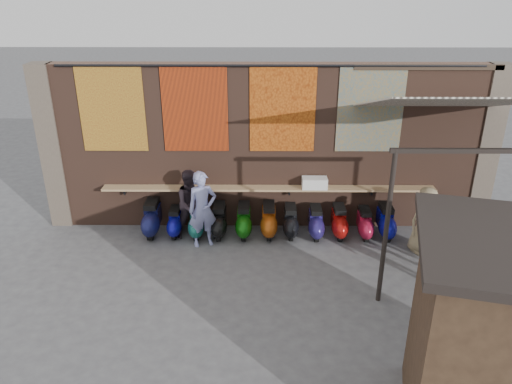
% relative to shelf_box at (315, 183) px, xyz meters
% --- Properties ---
extents(ground, '(70.00, 70.00, 0.00)m').
position_rel_shelf_box_xyz_m(ground, '(-1.09, -2.30, -1.26)').
color(ground, '#474749').
rests_on(ground, ground).
extents(brick_wall, '(10.00, 0.40, 4.00)m').
position_rel_shelf_box_xyz_m(brick_wall, '(-1.09, 0.40, 0.74)').
color(brick_wall, brown).
rests_on(brick_wall, ground).
extents(pier_left, '(0.50, 0.50, 4.00)m').
position_rel_shelf_box_xyz_m(pier_left, '(-6.29, 0.40, 0.74)').
color(pier_left, '#4C4238').
rests_on(pier_left, ground).
extents(pier_right, '(0.50, 0.50, 4.00)m').
position_rel_shelf_box_xyz_m(pier_right, '(4.11, 0.40, 0.74)').
color(pier_right, '#4C4238').
rests_on(pier_right, ground).
extents(eating_counter, '(8.00, 0.32, 0.05)m').
position_rel_shelf_box_xyz_m(eating_counter, '(-1.09, 0.03, -0.16)').
color(eating_counter, '#9E7A51').
rests_on(eating_counter, brick_wall).
extents(shelf_box, '(0.60, 0.30, 0.26)m').
position_rel_shelf_box_xyz_m(shelf_box, '(0.00, 0.00, 0.00)').
color(shelf_box, white).
rests_on(shelf_box, eating_counter).
extents(tapestry_redgold, '(1.50, 0.02, 2.00)m').
position_rel_shelf_box_xyz_m(tapestry_redgold, '(-4.69, 0.18, 1.74)').
color(tapestry_redgold, maroon).
rests_on(tapestry_redgold, brick_wall).
extents(tapestry_sun, '(1.50, 0.02, 2.00)m').
position_rel_shelf_box_xyz_m(tapestry_sun, '(-2.79, 0.18, 1.74)').
color(tapestry_sun, '#E5400D').
rests_on(tapestry_sun, brick_wall).
extents(tapestry_orange, '(1.50, 0.02, 2.00)m').
position_rel_shelf_box_xyz_m(tapestry_orange, '(-0.79, 0.18, 1.74)').
color(tapestry_orange, '#B45716').
rests_on(tapestry_orange, brick_wall).
extents(tapestry_multi, '(1.50, 0.02, 2.00)m').
position_rel_shelf_box_xyz_m(tapestry_multi, '(1.21, 0.18, 1.74)').
color(tapestry_multi, '#21587B').
rests_on(tapestry_multi, brick_wall).
extents(hang_rail, '(9.50, 0.06, 0.06)m').
position_rel_shelf_box_xyz_m(hang_rail, '(-1.09, 0.17, 2.72)').
color(hang_rail, black).
rests_on(hang_rail, brick_wall).
extents(scooter_stool_0, '(0.40, 0.89, 0.84)m').
position_rel_shelf_box_xyz_m(scooter_stool_0, '(-3.91, -0.25, -0.83)').
color(scooter_stool_0, '#121546').
rests_on(scooter_stool_0, ground).
extents(scooter_stool_1, '(0.32, 0.71, 0.68)m').
position_rel_shelf_box_xyz_m(scooter_stool_1, '(-3.35, -0.28, -0.92)').
color(scooter_stool_1, '#0E0D8B').
rests_on(scooter_stool_1, ground).
extents(scooter_stool_2, '(0.35, 0.78, 0.75)m').
position_rel_shelf_box_xyz_m(scooter_stool_2, '(-2.82, -0.31, -0.88)').
color(scooter_stool_2, '#196459').
rests_on(scooter_stool_2, ground).
extents(scooter_stool_3, '(0.37, 0.82, 0.78)m').
position_rel_shelf_box_xyz_m(scooter_stool_3, '(-2.28, -0.31, -0.87)').
color(scooter_stool_3, black).
rests_on(scooter_stool_3, ground).
extents(scooter_stool_4, '(0.37, 0.82, 0.78)m').
position_rel_shelf_box_xyz_m(scooter_stool_4, '(-1.69, -0.31, -0.87)').
color(scooter_stool_4, '#0D520B').
rests_on(scooter_stool_4, ground).
extents(scooter_stool_5, '(0.38, 0.84, 0.79)m').
position_rel_shelf_box_xyz_m(scooter_stool_5, '(-1.09, -0.28, -0.86)').
color(scooter_stool_5, '#8E3C0C').
rests_on(scooter_stool_5, ground).
extents(scooter_stool_6, '(0.35, 0.78, 0.74)m').
position_rel_shelf_box_xyz_m(scooter_stool_6, '(-0.57, -0.30, -0.88)').
color(scooter_stool_6, black).
rests_on(scooter_stool_6, ground).
extents(scooter_stool_7, '(0.35, 0.78, 0.74)m').
position_rel_shelf_box_xyz_m(scooter_stool_7, '(0.03, -0.35, -0.89)').
color(scooter_stool_7, navy).
rests_on(scooter_stool_7, ground).
extents(scooter_stool_8, '(0.36, 0.79, 0.75)m').
position_rel_shelf_box_xyz_m(scooter_stool_8, '(0.59, -0.32, -0.88)').
color(scooter_stool_8, '#9B0F0B').
rests_on(scooter_stool_8, ground).
extents(scooter_stool_9, '(0.33, 0.74, 0.70)m').
position_rel_shelf_box_xyz_m(scooter_stool_9, '(1.21, -0.35, -0.91)').
color(scooter_stool_9, '#A51635').
rests_on(scooter_stool_9, ground).
extents(scooter_stool_10, '(0.37, 0.83, 0.79)m').
position_rel_shelf_box_xyz_m(scooter_stool_10, '(1.71, -0.33, -0.86)').
color(scooter_stool_10, '#0C0E85').
rests_on(scooter_stool_10, ground).
extents(diner_left, '(0.77, 0.64, 1.81)m').
position_rel_shelf_box_xyz_m(diner_left, '(-2.62, -0.74, -0.35)').
color(diner_left, '#848AC0').
rests_on(diner_left, ground).
extents(diner_right, '(1.03, 0.97, 1.68)m').
position_rel_shelf_box_xyz_m(diner_right, '(-2.92, -0.30, -0.41)').
color(diner_right, '#292026').
rests_on(diner_right, ground).
extents(shopper_navy, '(1.05, 0.84, 1.67)m').
position_rel_shelf_box_xyz_m(shopper_navy, '(2.54, -1.83, -0.42)').
color(shopper_navy, black).
rests_on(shopper_navy, ground).
extents(shopper_grey, '(1.03, 0.67, 1.50)m').
position_rel_shelf_box_xyz_m(shopper_grey, '(2.40, -2.38, -0.51)').
color(shopper_grey, '#4F5054').
rests_on(shopper_grey, ground).
extents(shopper_tan, '(0.90, 0.76, 1.57)m').
position_rel_shelf_box_xyz_m(shopper_tan, '(2.38, -1.00, -0.47)').
color(shopper_tan, '#8F7E5B').
rests_on(shopper_tan, ground).
extents(stall_shelf, '(2.19, 0.64, 0.06)m').
position_rel_shelf_box_xyz_m(stall_shelf, '(2.32, -5.02, -0.19)').
color(stall_shelf, '#473321').
rests_on(stall_shelf, market_stall).
extents(awning_canvas, '(3.20, 3.28, 0.97)m').
position_rel_shelf_box_xyz_m(awning_canvas, '(2.41, -1.40, 2.29)').
color(awning_canvas, beige).
rests_on(awning_canvas, brick_wall).
extents(awning_ledger, '(3.30, 0.08, 0.12)m').
position_rel_shelf_box_xyz_m(awning_ledger, '(2.41, 0.19, 2.69)').
color(awning_ledger, '#33261C').
rests_on(awning_ledger, brick_wall).
extents(awning_header, '(3.00, 0.08, 0.08)m').
position_rel_shelf_box_xyz_m(awning_header, '(2.41, -2.90, 1.82)').
color(awning_header, black).
rests_on(awning_header, awning_post_left).
extents(awning_post_left, '(0.09, 0.09, 3.10)m').
position_rel_shelf_box_xyz_m(awning_post_left, '(1.01, -2.90, 0.29)').
color(awning_post_left, black).
rests_on(awning_post_left, ground).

